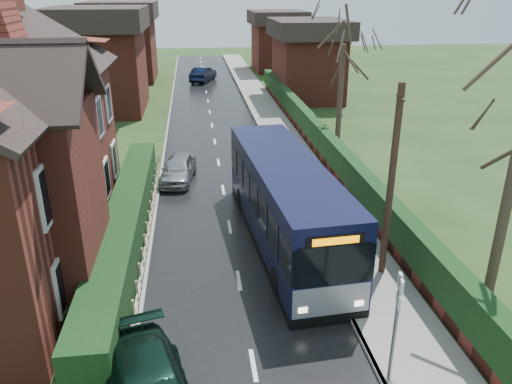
{
  "coord_description": "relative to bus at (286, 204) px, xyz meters",
  "views": [
    {
      "loc": [
        -1.2,
        -12.02,
        8.99
      ],
      "look_at": [
        0.98,
        5.24,
        1.8
      ],
      "focal_mm": 35.0,
      "sensor_mm": 36.0,
      "label": 1
    }
  ],
  "objects": [
    {
      "name": "ground",
      "position": [
        -1.99,
        -4.51,
        -1.58
      ],
      "size": [
        140.0,
        140.0,
        0.0
      ],
      "primitive_type": "plane",
      "color": "#384D21",
      "rests_on": "ground"
    },
    {
      "name": "road",
      "position": [
        -1.99,
        5.49,
        -1.57
      ],
      "size": [
        6.0,
        100.0,
        0.02
      ],
      "primitive_type": "cube",
      "color": "black",
      "rests_on": "ground"
    },
    {
      "name": "pavement",
      "position": [
        2.26,
        5.49,
        -1.51
      ],
      "size": [
        2.5,
        100.0,
        0.14
      ],
      "primitive_type": "cube",
      "color": "slate",
      "rests_on": "ground"
    },
    {
      "name": "kerb_right",
      "position": [
        1.06,
        5.49,
        -1.51
      ],
      "size": [
        0.12,
        100.0,
        0.14
      ],
      "primitive_type": "cube",
      "color": "gray",
      "rests_on": "ground"
    },
    {
      "name": "kerb_left",
      "position": [
        -5.04,
        5.49,
        -1.53
      ],
      "size": [
        0.12,
        100.0,
        0.1
      ],
      "primitive_type": "cube",
      "color": "gray",
      "rests_on": "ground"
    },
    {
      "name": "front_hedge",
      "position": [
        -5.89,
        0.49,
        -0.78
      ],
      "size": [
        1.2,
        16.0,
        1.6
      ],
      "primitive_type": "cube",
      "color": "black",
      "rests_on": "ground"
    },
    {
      "name": "picket_fence",
      "position": [
        -5.14,
        0.49,
        -1.13
      ],
      "size": [
        0.1,
        16.0,
        0.9
      ],
      "primitive_type": null,
      "color": "tan",
      "rests_on": "ground"
    },
    {
      "name": "right_wall_hedge",
      "position": [
        3.81,
        5.49,
        -0.56
      ],
      "size": [
        0.6,
        50.0,
        1.8
      ],
      "color": "maroon",
      "rests_on": "ground"
    },
    {
      "name": "bus",
      "position": [
        0.0,
        0.0,
        0.0
      ],
      "size": [
        3.16,
        10.62,
        3.18
      ],
      "rotation": [
        0.0,
        0.0,
        0.07
      ],
      "color": "black",
      "rests_on": "ground"
    },
    {
      "name": "car_silver",
      "position": [
        -4.1,
        7.01,
        -0.95
      ],
      "size": [
        2.04,
        3.87,
        1.25
      ],
      "primitive_type": "imported",
      "rotation": [
        0.0,
        0.0,
        -0.16
      ],
      "color": "#ABABB0",
      "rests_on": "ground"
    },
    {
      "name": "car_distant",
      "position": [
        -2.09,
        34.95,
        -0.84
      ],
      "size": [
        2.94,
        4.75,
        1.48
      ],
      "primitive_type": "imported",
      "rotation": [
        0.0,
        0.0,
        2.81
      ],
      "color": "black",
      "rests_on": "ground"
    },
    {
      "name": "bus_stop_sign",
      "position": [
        1.21,
        -7.51,
        0.45
      ],
      "size": [
        0.18,
        0.46,
        3.07
      ],
      "rotation": [
        0.0,
        0.0,
        -0.26
      ],
      "color": "slate",
      "rests_on": "ground"
    },
    {
      "name": "telegraph_pole",
      "position": [
        2.81,
        -2.69,
        1.68
      ],
      "size": [
        0.22,
        0.83,
        6.44
      ],
      "rotation": [
        0.0,
        0.0,
        -0.17
      ],
      "color": "#2F1F15",
      "rests_on": "ground"
    },
    {
      "name": "tree_right_far",
      "position": [
        5.37,
        11.81,
        4.82
      ],
      "size": [
        4.43,
        4.43,
        8.56
      ],
      "color": "#3A2B22",
      "rests_on": "ground"
    }
  ]
}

